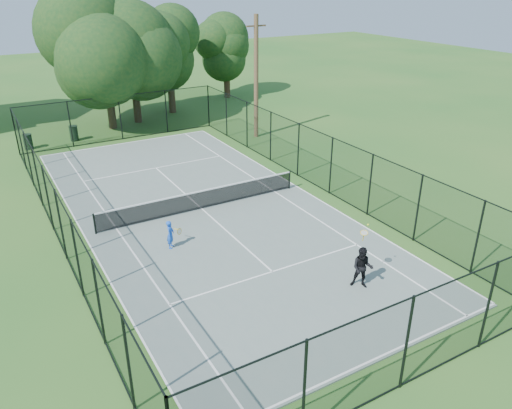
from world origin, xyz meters
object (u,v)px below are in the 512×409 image
trash_bin_left (28,142)px  player_black (362,268)px  trash_bin_right (74,133)px  player_blue (170,234)px  utility_pole (256,77)px  tennis_net (201,199)px

trash_bin_left → player_black: size_ratio=0.43×
trash_bin_right → player_blue: 17.07m
player_blue → player_black: (4.84, -6.06, 0.19)m
trash_bin_left → utility_pole: utility_pole is taller
player_blue → trash_bin_right: bearing=91.0°
utility_pole → tennis_net: bearing=-132.4°
player_blue → player_black: bearing=-51.4°
trash_bin_right → player_black: size_ratio=0.46×
trash_bin_left → player_blue: player_blue is taller
utility_pole → player_black: size_ratio=3.53×
player_blue → player_black: 7.76m
tennis_net → player_black: player_black is taller
utility_pole → trash_bin_right: bearing=154.4°
tennis_net → player_black: bearing=-75.8°
trash_bin_left → trash_bin_right: size_ratio=0.95×
player_black → utility_pole: bearing=71.4°
trash_bin_right → player_blue: (0.29, -17.07, 0.14)m
trash_bin_left → trash_bin_right: bearing=6.9°
tennis_net → player_black: 9.09m
trash_bin_right → player_black: bearing=-77.5°
tennis_net → player_blue: size_ratio=8.40×
trash_bin_left → utility_pole: 15.31m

